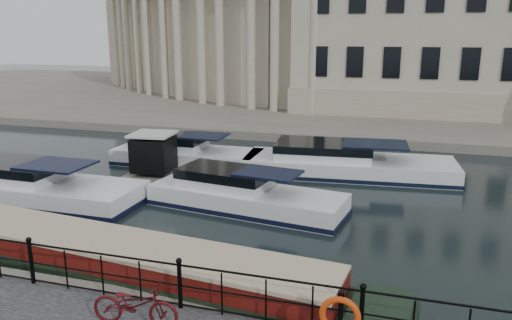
{
  "coord_description": "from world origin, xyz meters",
  "views": [
    {
      "loc": [
        4.55,
        -11.44,
        6.57
      ],
      "look_at": [
        0.5,
        2.0,
        3.0
      ],
      "focal_mm": 35.0,
      "sensor_mm": 36.0,
      "label": 1
    }
  ],
  "objects_px": {
    "bicycle": "(135,304)",
    "harbour_hut": "(154,157)",
    "narrowboat": "(108,267)",
    "life_ring_post": "(340,316)"
  },
  "relations": [
    {
      "from": "harbour_hut",
      "to": "narrowboat",
      "type": "bearing_deg",
      "value": -74.57
    },
    {
      "from": "narrowboat",
      "to": "life_ring_post",
      "type": "bearing_deg",
      "value": -13.2
    },
    {
      "from": "harbour_hut",
      "to": "bicycle",
      "type": "bearing_deg",
      "value": -68.98
    },
    {
      "from": "narrowboat",
      "to": "harbour_hut",
      "type": "distance_m",
      "value": 10.15
    },
    {
      "from": "bicycle",
      "to": "narrowboat",
      "type": "bearing_deg",
      "value": 37.21
    },
    {
      "from": "bicycle",
      "to": "harbour_hut",
      "type": "height_order",
      "value": "harbour_hut"
    },
    {
      "from": "bicycle",
      "to": "life_ring_post",
      "type": "relative_size",
      "value": 1.46
    },
    {
      "from": "harbour_hut",
      "to": "life_ring_post",
      "type": "bearing_deg",
      "value": -54.41
    },
    {
      "from": "life_ring_post",
      "to": "harbour_hut",
      "type": "height_order",
      "value": "harbour_hut"
    },
    {
      "from": "narrowboat",
      "to": "harbour_hut",
      "type": "bearing_deg",
      "value": 116.68
    }
  ]
}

